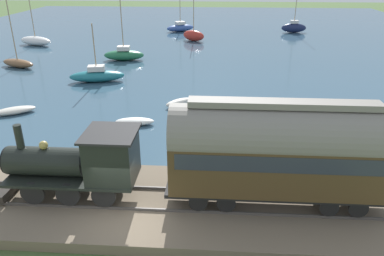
# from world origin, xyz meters

# --- Properties ---
(ground_plane) EXTENTS (200.00, 200.00, 0.00)m
(ground_plane) POSITION_xyz_m (0.00, 0.00, 0.00)
(ground_plane) COLOR #476033
(harbor_water) EXTENTS (80.00, 80.00, 0.01)m
(harbor_water) POSITION_xyz_m (44.52, 0.00, 0.00)
(harbor_water) COLOR #38566B
(harbor_water) RESTS_ON ground
(rail_embankment) EXTENTS (5.86, 56.00, 0.57)m
(rail_embankment) POSITION_xyz_m (1.30, 0.00, 0.23)
(rail_embankment) COLOR #756651
(rail_embankment) RESTS_ON ground
(steam_locomotive) EXTENTS (2.19, 5.95, 3.18)m
(steam_locomotive) POSITION_xyz_m (1.30, 1.93, 2.23)
(steam_locomotive) COLOR black
(steam_locomotive) RESTS_ON rail_embankment
(passenger_coach) EXTENTS (2.25, 8.90, 4.45)m
(passenger_coach) POSITION_xyz_m (1.30, -6.01, 3.03)
(passenger_coach) COLOR black
(passenger_coach) RESTS_ON rail_embankment
(sailboat_blue) EXTENTS (3.87, 4.80, 6.13)m
(sailboat_blue) POSITION_xyz_m (47.72, 2.38, 0.61)
(sailboat_blue) COLOR #335199
(sailboat_blue) RESTS_ON harbor_water
(sailboat_navy) EXTENTS (1.41, 3.85, 9.87)m
(sailboat_navy) POSITION_xyz_m (47.73, -15.14, 0.81)
(sailboat_navy) COLOR #192347
(sailboat_navy) RESTS_ON harbor_water
(sailboat_green) EXTENTS (2.13, 4.48, 8.97)m
(sailboat_green) POSITION_xyz_m (28.08, 6.67, 0.64)
(sailboat_green) COLOR #236B42
(sailboat_green) RESTS_ON harbor_water
(sailboat_brown) EXTENTS (2.68, 4.20, 6.83)m
(sailboat_brown) POSITION_xyz_m (24.34, 16.75, 0.46)
(sailboat_brown) COLOR brown
(sailboat_brown) RESTS_ON harbor_water
(sailboat_white) EXTENTS (3.15, 5.02, 8.04)m
(sailboat_white) POSITION_xyz_m (35.42, 19.99, 0.61)
(sailboat_white) COLOR white
(sailboat_white) RESTS_ON harbor_water
(sailboat_teal) EXTENTS (2.61, 5.04, 5.09)m
(sailboat_teal) POSITION_xyz_m (19.85, 7.15, 0.57)
(sailboat_teal) COLOR #1E707A
(sailboat_teal) RESTS_ON harbor_water
(sailboat_red) EXTENTS (2.86, 3.51, 7.98)m
(sailboat_red) POSITION_xyz_m (39.86, -0.21, 0.76)
(sailboat_red) COLOR #B72D23
(sailboat_red) RESTS_ON harbor_water
(rowboat_near_shore) EXTENTS (1.19, 2.60, 0.46)m
(rowboat_near_shore) POSITION_xyz_m (10.29, 1.76, 0.24)
(rowboat_near_shore) COLOR silver
(rowboat_near_shore) RESTS_ON harbor_water
(rowboat_mid_harbor) EXTENTS (1.91, 1.92, 0.44)m
(rowboat_mid_harbor) POSITION_xyz_m (8.58, -8.99, 0.23)
(rowboat_mid_harbor) COLOR #B7B2A3
(rowboat_mid_harbor) RESTS_ON harbor_water
(rowboat_off_pier) EXTENTS (2.37, 2.94, 0.47)m
(rowboat_off_pier) POSITION_xyz_m (11.69, 10.59, 0.24)
(rowboat_off_pier) COLOR beige
(rowboat_off_pier) RESTS_ON harbor_water
(rowboat_far_out) EXTENTS (2.15, 2.28, 0.51)m
(rowboat_far_out) POSITION_xyz_m (14.11, -0.79, 0.26)
(rowboat_far_out) COLOR beige
(rowboat_far_out) RESTS_ON harbor_water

